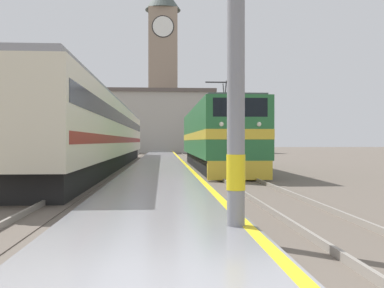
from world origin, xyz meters
The scene contains 8 objects.
ground_plane centered at (0.00, 30.00, 0.00)m, with size 200.00×200.00×0.00m, color #60564C.
platform centered at (0.00, 25.00, 0.15)m, with size 3.43×140.00×0.30m.
rail_track_near centered at (3.40, 25.00, 0.03)m, with size 2.83×140.00×0.16m.
rail_track_far centered at (-3.71, 25.00, 0.03)m, with size 2.83×140.00×0.16m.
locomotive_train centered at (3.40, 23.82, 1.98)m, with size 2.92×19.18×4.85m.
passenger_train centered at (-3.71, 25.53, 2.23)m, with size 2.92×36.99×4.16m.
clock_tower centered at (0.21, 71.27, 14.96)m, with size 5.93×5.93×28.02m.
station_building centered at (-1.87, 63.13, 4.68)m, with size 19.45×7.84×9.31m.
Camera 1 is at (0.14, -4.31, 1.72)m, focal length 42.00 mm.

